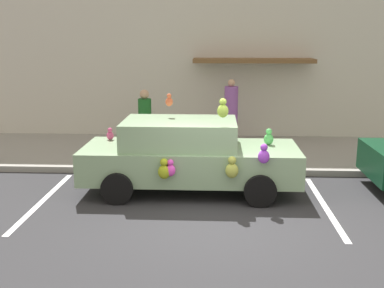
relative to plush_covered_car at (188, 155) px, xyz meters
name	(u,v)px	position (x,y,z in m)	size (l,w,h in m)	color
ground_plane	(216,223)	(0.61, -1.78, -0.80)	(60.00, 60.00, 0.00)	#2D2D30
sidewalk	(216,152)	(0.61, 3.22, -0.72)	(24.00, 4.00, 0.15)	gray
storefront_building	(218,38)	(0.62, 5.36, 2.40)	(24.00, 1.25, 6.40)	beige
parking_stripe_front	(324,205)	(2.75, -0.78, -0.79)	(0.12, 3.60, 0.01)	silver
parking_stripe_rear	(43,200)	(-2.91, -0.78, -0.79)	(0.12, 3.60, 0.01)	silver
plush_covered_car	(188,155)	(0.00, 0.00, 0.00)	(4.54, 2.10, 2.10)	#83A27A
teddy_bear_on_sidewalk	(218,151)	(0.66, 1.92, -0.36)	(0.33, 0.27, 0.63)	#9E723D
pedestrian_near_shopfront	(231,114)	(1.03, 4.11, 0.23)	(0.40, 0.40, 1.90)	#9455A9
pedestrian_walking_past	(145,122)	(-1.38, 3.12, 0.14)	(0.36, 0.36, 1.69)	#1E5E25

